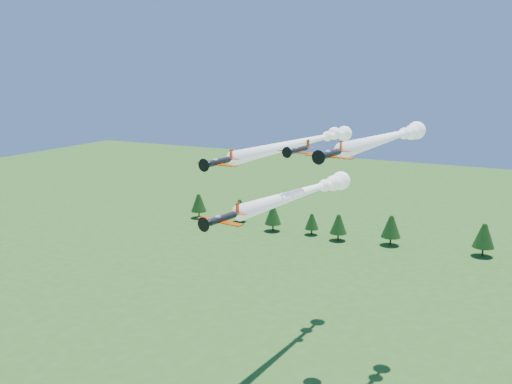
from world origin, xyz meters
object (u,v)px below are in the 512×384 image
at_px(plane_lead, 307,191).
at_px(plane_slot, 298,150).
at_px(plane_right, 392,136).
at_px(plane_left, 306,141).

bearing_deg(plane_lead, plane_slot, -84.32).
xyz_separation_m(plane_lead, plane_right, (11.93, 11.70, 9.18)).
height_order(plane_lead, plane_left, plane_left).
bearing_deg(plane_slot, plane_right, 60.18).
bearing_deg(plane_slot, plane_lead, 94.67).
height_order(plane_lead, plane_slot, plane_slot).
xyz_separation_m(plane_lead, plane_slot, (-0.24, -3.90, 7.85)).
distance_m(plane_lead, plane_left, 22.79).
bearing_deg(plane_left, plane_slot, -66.12).
relative_size(plane_left, plane_slot, 7.84).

